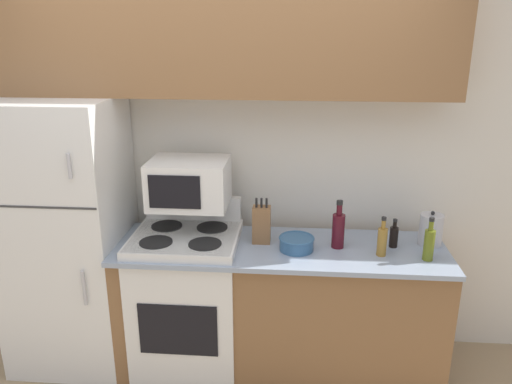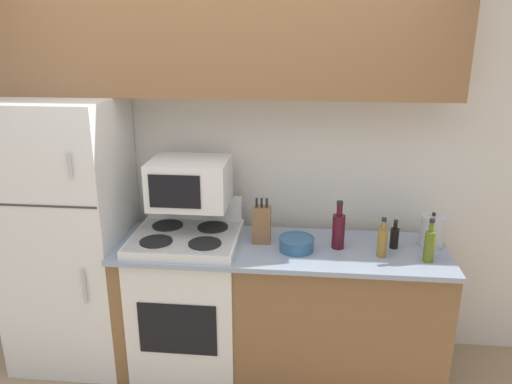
% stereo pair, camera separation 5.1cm
% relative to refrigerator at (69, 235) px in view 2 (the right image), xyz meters
% --- Properties ---
extents(wall_back, '(8.00, 0.05, 2.55)m').
position_rel_refrigerator_xyz_m(wall_back, '(1.01, 0.36, 0.39)').
color(wall_back, silver).
rests_on(wall_back, ground_plane).
extents(lower_cabinets, '(2.02, 0.63, 0.88)m').
position_rel_refrigerator_xyz_m(lower_cabinets, '(1.38, -0.04, -0.44)').
color(lower_cabinets, brown).
rests_on(lower_cabinets, ground_plane).
extents(refrigerator, '(0.73, 0.68, 1.76)m').
position_rel_refrigerator_xyz_m(refrigerator, '(0.00, 0.00, 0.00)').
color(refrigerator, white).
rests_on(refrigerator, ground_plane).
extents(upper_cabinets, '(2.75, 0.33, 0.70)m').
position_rel_refrigerator_xyz_m(upper_cabinets, '(1.01, 0.18, 1.23)').
color(upper_cabinets, brown).
rests_on(upper_cabinets, refrigerator).
extents(stove, '(0.66, 0.61, 1.10)m').
position_rel_refrigerator_xyz_m(stove, '(0.78, -0.05, -0.40)').
color(stove, white).
rests_on(stove, ground_plane).
extents(microwave, '(0.48, 0.38, 0.29)m').
position_rel_refrigerator_xyz_m(microwave, '(0.80, 0.05, 0.36)').
color(microwave, white).
rests_on(microwave, stove).
extents(knife_block, '(0.11, 0.09, 0.29)m').
position_rel_refrigerator_xyz_m(knife_block, '(1.25, 0.00, 0.12)').
color(knife_block, brown).
rests_on(knife_block, lower_cabinets).
extents(bowl, '(0.22, 0.22, 0.08)m').
position_rel_refrigerator_xyz_m(bowl, '(1.47, -0.10, 0.05)').
color(bowl, '#335B84').
rests_on(bowl, lower_cabinets).
extents(bottle_olive_oil, '(0.06, 0.06, 0.26)m').
position_rel_refrigerator_xyz_m(bottle_olive_oil, '(2.23, -0.17, 0.11)').
color(bottle_olive_oil, '#5B6619').
rests_on(bottle_olive_oil, lower_cabinets).
extents(bottle_vinegar, '(0.06, 0.06, 0.24)m').
position_rel_refrigerator_xyz_m(bottle_vinegar, '(1.97, -0.13, 0.10)').
color(bottle_vinegar, olive).
rests_on(bottle_vinegar, lower_cabinets).
extents(bottle_soy_sauce, '(0.05, 0.05, 0.18)m').
position_rel_refrigerator_xyz_m(bottle_soy_sauce, '(2.06, -0.00, 0.07)').
color(bottle_soy_sauce, black).
rests_on(bottle_soy_sauce, lower_cabinets).
extents(bottle_wine_red, '(0.08, 0.08, 0.30)m').
position_rel_refrigerator_xyz_m(bottle_wine_red, '(1.72, -0.04, 0.12)').
color(bottle_wine_red, '#470F19').
rests_on(bottle_wine_red, lower_cabinets).
extents(kettle, '(0.14, 0.14, 0.22)m').
position_rel_refrigerator_xyz_m(kettle, '(2.29, 0.05, 0.10)').
color(kettle, '#B7B7BC').
rests_on(kettle, lower_cabinets).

